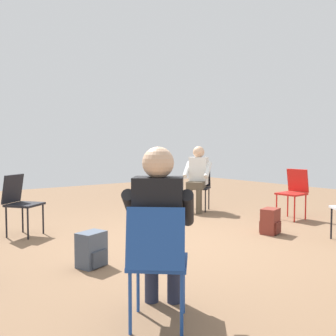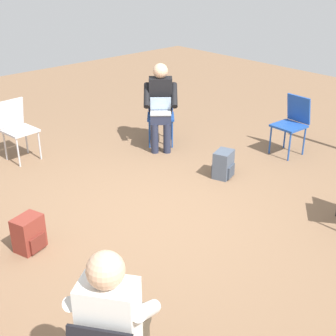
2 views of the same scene
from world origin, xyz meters
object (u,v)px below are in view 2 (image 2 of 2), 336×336
chair_northwest (161,111)px  backpack_near_laptop_user (29,235)px  backpack_by_empty_chair (223,166)px  person_with_laptop (161,102)px  person_in_white (115,319)px  chair_west (17,125)px  chair_north (292,121)px

chair_northwest → backpack_near_laptop_user: bearing=65.3°
chair_northwest → backpack_by_empty_chair: 1.53m
person_with_laptop → backpack_by_empty_chair: 1.46m
person_in_white → chair_west: bearing=126.2°
person_with_laptop → person_in_white: same height
person_in_white → backpack_near_laptop_user: bearing=133.3°
person_with_laptop → backpack_near_laptop_user: size_ratio=3.44×
chair_north → backpack_by_empty_chair: chair_north is taller
person_with_laptop → backpack_near_laptop_user: person_with_laptop is taller
chair_north → person_with_laptop: 1.92m
person_with_laptop → backpack_near_laptop_user: bearing=63.9°
chair_west → person_with_laptop: person_with_laptop is taller
person_with_laptop → backpack_by_empty_chair: size_ratio=3.44×
person_in_white → backpack_near_laptop_user: (-1.99, 0.39, -0.54)m
person_with_laptop → chair_west: bearing=12.0°
chair_northwest → chair_north: bearing=165.9°
chair_west → backpack_by_empty_chair: chair_west is taller
chair_west → chair_northwest: same height
person_in_white → backpack_by_empty_chair: size_ratio=3.44×
chair_west → person_in_white: 4.38m
backpack_near_laptop_user → backpack_by_empty_chair: same height
person_in_white → backpack_by_empty_chair: (-1.80, 3.05, -0.54)m
chair_north → chair_northwest: same height
chair_north → chair_west: (-2.48, -3.01, 0.00)m
chair_north → chair_west: size_ratio=1.00×
chair_north → backpack_by_empty_chair: size_ratio=2.36×
chair_northwest → chair_west: bearing=16.6°
chair_north → chair_west: 3.90m
person_with_laptop → person_in_white: (3.15, -3.16, 0.00)m
backpack_by_empty_chair → person_with_laptop: bearing=175.5°
chair_west → person_with_laptop: (1.00, 1.79, 0.20)m
chair_northwest → backpack_by_empty_chair: chair_northwest is taller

